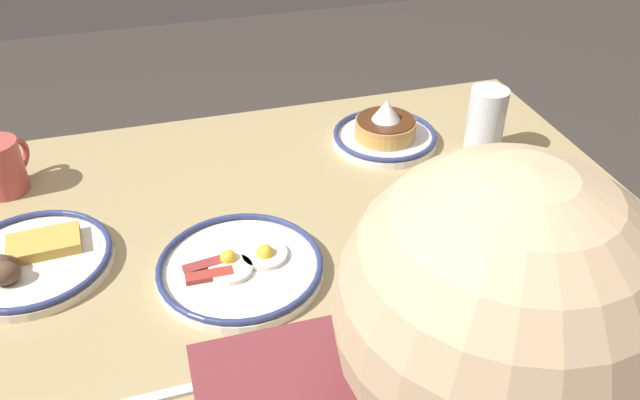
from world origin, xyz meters
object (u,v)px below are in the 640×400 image
at_px(plate_near_main, 31,260).
at_px(tea_spoon, 618,289).
at_px(butter_knife, 202,386).
at_px(plate_far_side, 240,267).
at_px(plate_center_pancakes, 385,132).
at_px(coffee_mug, 2,166).
at_px(fork_near, 550,225).
at_px(plate_far_companion, 455,282).
at_px(drinking_glass, 485,125).

xyz_separation_m(plate_near_main, tea_spoon, (-0.84, 0.30, -0.01)).
distance_m(butter_knife, tea_spoon, 0.62).
height_order(butter_knife, tea_spoon, tea_spoon).
bearing_deg(butter_knife, plate_far_side, -113.59).
bearing_deg(plate_center_pancakes, tea_spoon, 109.35).
bearing_deg(tea_spoon, plate_center_pancakes, -70.65).
height_order(coffee_mug, tea_spoon, coffee_mug).
bearing_deg(plate_far_side, tea_spoon, 159.80).
bearing_deg(plate_far_side, butter_knife, 66.41).
distance_m(plate_center_pancakes, coffee_mug, 0.72).
bearing_deg(fork_near, plate_near_main, -8.90).
bearing_deg(coffee_mug, plate_far_side, 136.72).
xyz_separation_m(plate_center_pancakes, fork_near, (-0.17, 0.34, -0.02)).
relative_size(fork_near, tea_spoon, 0.87).
relative_size(plate_center_pancakes, butter_knife, 0.98).
relative_size(plate_near_main, plate_center_pancakes, 1.16).
bearing_deg(plate_far_companion, plate_near_main, -21.20).
distance_m(plate_near_main, plate_far_side, 0.33).
relative_size(plate_near_main, butter_knife, 1.14).
relative_size(plate_far_side, fork_near, 1.44).
bearing_deg(drinking_glass, tea_spoon, 91.21).
relative_size(plate_far_companion, plate_far_side, 1.06).
distance_m(drinking_glass, fork_near, 0.26).
height_order(plate_near_main, plate_far_companion, plate_far_companion).
distance_m(plate_far_side, butter_knife, 0.22).
bearing_deg(plate_center_pancakes, plate_near_main, 17.52).
distance_m(plate_far_companion, coffee_mug, 0.81).
distance_m(plate_near_main, plate_center_pancakes, 0.69).
relative_size(plate_near_main, fork_near, 1.38).
height_order(coffee_mug, butter_knife, coffee_mug).
xyz_separation_m(drinking_glass, butter_knife, (0.61, 0.42, -0.06)).
xyz_separation_m(plate_near_main, drinking_glass, (-0.83, -0.12, 0.05)).
bearing_deg(plate_near_main, coffee_mug, -76.97).
xyz_separation_m(fork_near, butter_knife, (0.61, 0.17, -0.00)).
height_order(fork_near, butter_knife, same).
bearing_deg(butter_knife, plate_far_companion, -169.62).
xyz_separation_m(coffee_mug, drinking_glass, (-0.89, 0.12, 0.01)).
distance_m(plate_far_companion, plate_far_side, 0.32).
height_order(plate_center_pancakes, plate_far_side, plate_center_pancakes).
xyz_separation_m(plate_near_main, plate_far_side, (-0.31, 0.10, -0.00)).
distance_m(plate_far_companion, drinking_glass, 0.42).
bearing_deg(tea_spoon, drinking_glass, -88.79).
bearing_deg(fork_near, tea_spoon, 93.12).
bearing_deg(coffee_mug, plate_near_main, 103.03).
relative_size(plate_center_pancakes, plate_far_side, 0.82).
distance_m(plate_near_main, fork_near, 0.84).
relative_size(plate_far_side, tea_spoon, 1.25).
xyz_separation_m(coffee_mug, butter_knife, (-0.28, 0.54, -0.05)).
bearing_deg(drinking_glass, plate_center_pancakes, -28.12).
bearing_deg(plate_center_pancakes, coffee_mug, -2.45).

